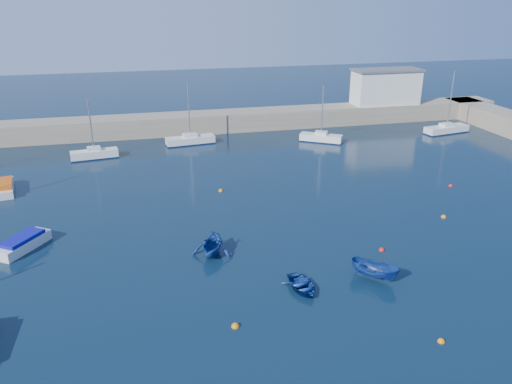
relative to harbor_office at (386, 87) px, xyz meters
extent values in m
plane|color=#0B1F32|center=(-30.00, -46.00, -5.10)|extent=(220.00, 220.00, 0.00)
cube|color=gray|center=(-30.00, 0.00, -3.80)|extent=(96.00, 4.50, 2.60)
cube|color=silver|center=(0.00, 0.00, 0.00)|extent=(10.00, 4.00, 5.00)
cube|color=silver|center=(-42.81, -9.74, -4.58)|extent=(5.62, 2.23, 1.03)
cylinder|color=#B7BABC|center=(-42.81, -9.74, -0.92)|extent=(0.15, 0.15, 6.28)
cube|color=silver|center=(-30.88, -6.25, -4.60)|extent=(6.50, 2.53, 1.00)
cylinder|color=#B7BABC|center=(-30.88, -6.25, -0.46)|extent=(0.14, 0.14, 7.28)
cube|color=silver|center=(-13.79, -9.32, -4.59)|extent=(5.53, 4.34, 1.02)
cylinder|color=#B7BABC|center=(-13.79, -9.32, -0.87)|extent=(0.15, 0.15, 6.41)
cube|color=silver|center=(5.18, -9.21, -4.60)|extent=(6.89, 2.98, 1.01)
cylinder|color=#B7BABC|center=(5.18, -9.21, -0.26)|extent=(0.14, 0.14, 7.67)
cube|color=silver|center=(-46.90, -32.29, -4.70)|extent=(3.81, 4.55, 0.80)
cube|color=#0C0E88|center=(-46.90, -32.29, -4.16)|extent=(3.12, 3.59, 0.30)
cube|color=silver|center=(-50.99, -18.90, -4.73)|extent=(2.58, 5.17, 0.74)
cube|color=#D1500B|center=(-50.99, -18.90, -4.22)|extent=(2.27, 3.94, 0.28)
imported|color=navy|center=(-27.76, -42.86, -4.78)|extent=(2.59, 3.34, 0.63)
imported|color=navy|center=(-32.79, -36.66, -4.17)|extent=(4.23, 4.47, 1.86)
imported|color=navy|center=(-22.44, -42.77, -4.43)|extent=(3.38, 3.36, 1.34)
sphere|color=orange|center=(-32.87, -45.74, -5.10)|extent=(0.50, 0.50, 0.50)
sphere|color=red|center=(-19.99, -39.10, -5.10)|extent=(0.45, 0.45, 0.45)
sphere|color=orange|center=(-11.80, -34.78, -5.10)|extent=(0.47, 0.47, 0.47)
sphere|color=orange|center=(-29.91, -23.86, -5.10)|extent=(0.47, 0.47, 0.47)
sphere|color=red|center=(-6.64, -28.10, -5.10)|extent=(0.44, 0.44, 0.44)
sphere|color=orange|center=(-21.76, -49.87, -5.10)|extent=(0.43, 0.43, 0.43)
camera|label=1|loc=(-37.51, -69.92, 13.33)|focal=35.00mm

